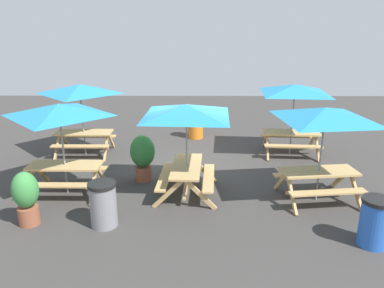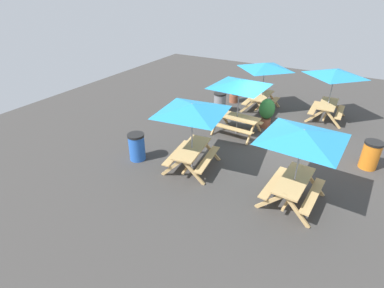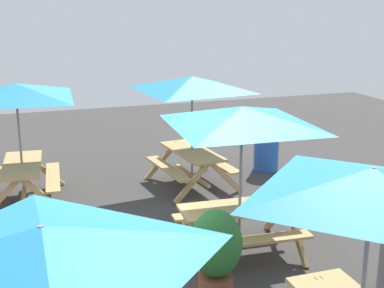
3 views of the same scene
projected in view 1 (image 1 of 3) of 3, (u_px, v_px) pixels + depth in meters
name	position (u px, v px, depth m)	size (l,w,h in m)	color
ground_plane	(191.00, 172.00, 10.84)	(24.00, 24.00, 0.00)	#3D3A38
picnic_table_0	(325.00, 121.00, 8.54)	(2.81, 2.81, 2.34)	tan
picnic_table_1	(295.00, 94.00, 11.73)	(2.82, 2.82, 2.34)	tan
picnic_table_2	(186.00, 117.00, 8.86)	(2.82, 2.82, 2.34)	tan
picnic_table_3	(80.00, 94.00, 11.74)	(2.00, 2.00, 2.34)	tan
picnic_table_4	(60.00, 117.00, 8.92)	(2.02, 2.02, 2.34)	tan
trash_bin_blue	(375.00, 222.00, 7.14)	(0.59, 0.59, 0.98)	blue
trash_bin_gray	(103.00, 204.00, 7.84)	(0.59, 0.59, 0.98)	gray
trash_bin_orange	(196.00, 125.00, 13.95)	(0.59, 0.59, 0.98)	orange
potted_plant_0	(143.00, 155.00, 10.07)	(0.66, 0.66, 1.28)	#935138
potted_plant_1	(26.00, 196.00, 7.85)	(0.54, 0.54, 1.19)	#935138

